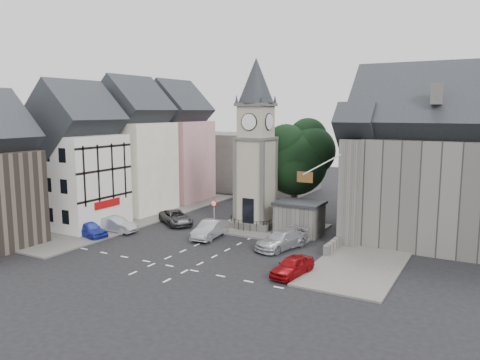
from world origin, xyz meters
The scene contains 23 objects.
ground centered at (0.00, 0.00, 0.00)m, with size 120.00×120.00×0.00m, color black.
pavement_west centered at (-12.50, 6.00, 0.07)m, with size 6.00×30.00×0.14m, color #595651.
pavement_east centered at (12.00, 8.00, 0.07)m, with size 6.00×26.00×0.14m, color #595651.
central_island centered at (1.50, 8.00, 0.08)m, with size 10.00×8.00×0.16m, color #595651.
road_markings centered at (0.00, -5.50, 0.01)m, with size 20.00×8.00×0.01m, color silver.
clock_tower centered at (0.00, 7.99, 8.12)m, with size 4.86×4.86×16.25m.
stone_shelter centered at (4.80, 7.50, 1.55)m, with size 4.30×3.30×3.08m.
town_tree centered at (2.00, 13.00, 6.97)m, with size 7.20×7.20×10.80m.
warning_sign_post centered at (-3.20, 5.43, 2.03)m, with size 0.70×0.19×2.85m.
terrace_pink centered at (-15.50, 16.00, 6.58)m, with size 8.10×7.60×12.80m.
terrace_cream centered at (-15.50, 8.00, 6.58)m, with size 8.10×7.60×12.80m.
terrace_tudor centered at (-15.50, 0.00, 6.19)m, with size 8.10×7.60×12.00m.
backdrop_west centered at (-12.00, 28.00, 4.00)m, with size 20.00×10.00×8.00m, color #4C4944.
east_building centered at (15.59, 11.00, 6.26)m, with size 14.40×11.40×12.60m.
east_boundary_wall centered at (9.20, 10.00, 0.45)m, with size 0.40×16.00×0.90m, color #56544F.
flagpole centered at (8.00, 4.00, 7.00)m, with size 3.68×0.10×2.74m.
car_west_blue centered at (-11.50, -2.53, 0.71)m, with size 1.68×4.17×1.42m, color #1D2C9F.
car_west_silver centered at (-10.65, -0.12, 0.71)m, with size 1.50×4.31×1.42m, color #9C9EA4.
car_west_grey centered at (-7.50, 5.11, 0.70)m, with size 2.31×5.02×1.39m, color #333336.
car_island_silver centered at (-1.75, 2.48, 0.78)m, with size 1.64×4.71×1.55m, color #9798A0.
car_island_east centered at (5.23, 2.52, 0.75)m, with size 2.10×5.17×1.50m, color #B1B2BA.
car_east_red centered at (8.50, -3.00, 0.68)m, with size 1.61×4.00×1.36m, color maroon.
pedestrian centered at (9.19, 8.87, 0.95)m, with size 0.69×0.45×1.90m, color #B6A496.
Camera 1 is at (20.38, -31.96, 11.32)m, focal length 35.00 mm.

